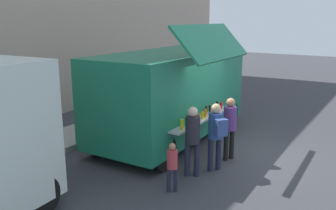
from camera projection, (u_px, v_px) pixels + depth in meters
The scene contains 8 objects.
ground_plane at pixel (240, 153), 10.12m from camera, with size 60.00×60.00×0.00m, color #38383D.
curb_strip at pixel (7, 159), 9.50m from camera, with size 28.00×1.60×0.15m, color #9E998E.
food_truck_main at pixel (172, 92), 11.03m from camera, with size 5.91×3.39×3.55m.
trash_bin at pixel (174, 94), 15.64m from camera, with size 0.60×0.60×0.96m, color #2E6338.
customer_front_ordering at pixel (229, 124), 9.46m from camera, with size 0.55×0.36×1.69m.
customer_mid_with_backpack at pixel (216, 131), 8.73m from camera, with size 0.50×0.55×1.71m.
customer_rear_waiting at pixel (192, 135), 8.44m from camera, with size 0.35×0.35×1.72m.
child_near_queue at pixel (172, 163), 7.73m from camera, with size 0.23×0.23×1.12m.
Camera 1 is at (-9.09, -3.49, 3.70)m, focal length 38.42 mm.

